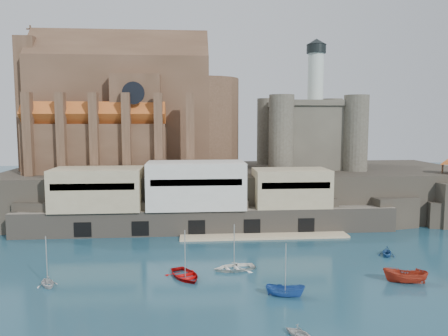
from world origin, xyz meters
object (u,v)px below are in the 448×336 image
boat_0 (185,278)px  boat_2 (285,296)px  boat_1 (298,336)px  church (131,114)px  castle_keep (309,131)px

boat_0 → boat_2: bearing=-54.7°
boat_1 → church: bearing=66.8°
church → boat_2: (24.03, -50.19, -22.13)m
church → castle_keep: church is taller
church → boat_0: bearing=-74.2°
boat_0 → church: bearing=82.2°
boat_0 → boat_2: (11.81, -7.10, 0.00)m
church → boat_0: church is taller
boat_0 → castle_keep: bearing=32.8°
boat_0 → boat_1: boat_0 is taller
castle_keep → boat_0: size_ratio=4.71×
boat_0 → boat_2: 13.78m
church → boat_1: 67.85m
church → boat_2: 59.89m
boat_2 → boat_1: bearing=-169.9°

